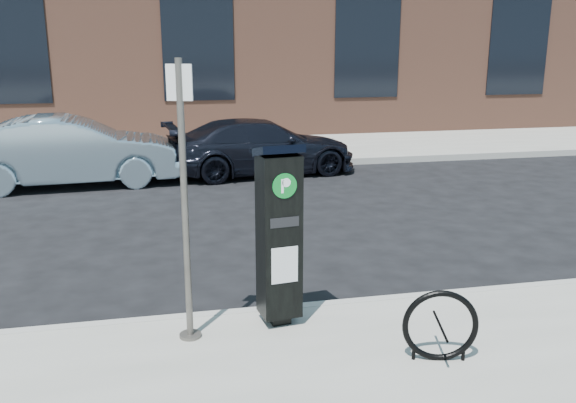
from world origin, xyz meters
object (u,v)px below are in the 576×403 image
object	(u,v)px
sign_pole	(185,206)
car_dark	(261,147)
parking_kiosk	(279,233)
car_silver	(71,151)
bike_rack	(440,326)

from	to	relation	value
sign_pole	car_dark	xyz separation A→B (m)	(2.02, 7.89, -0.81)
car_dark	parking_kiosk	bearing A→B (deg)	165.52
sign_pole	car_silver	world-z (taller)	sign_pole
parking_kiosk	car_dark	xyz separation A→B (m)	(1.13, 7.75, -0.46)
sign_pole	car_dark	bearing A→B (deg)	94.26
sign_pole	car_silver	xyz separation A→B (m)	(-1.96, 7.56, -0.71)
bike_rack	car_silver	bearing A→B (deg)	129.98
bike_rack	car_silver	distance (m)	9.37
bike_rack	car_dark	bearing A→B (deg)	104.85
parking_kiosk	car_dark	size ratio (longest dim) A/B	0.43
sign_pole	car_dark	size ratio (longest dim) A/B	0.61
parking_kiosk	car_silver	distance (m)	7.96
car_silver	bike_rack	bearing A→B (deg)	-158.25
parking_kiosk	sign_pole	size ratio (longest dim) A/B	0.70
sign_pole	bike_rack	xyz separation A→B (m)	(2.10, -0.89, -0.96)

